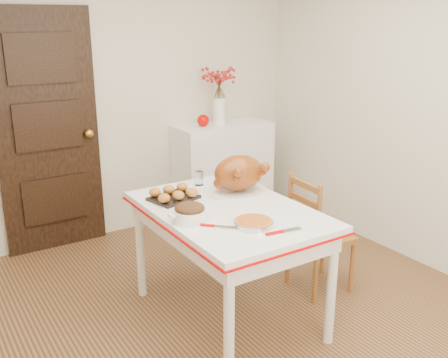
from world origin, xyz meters
TOP-DOWN VIEW (x-y plane):
  - floor at (0.00, 0.00)m, footprint 3.50×4.00m
  - wall_back at (0.00, 2.00)m, footprint 3.50×0.00m
  - wall_right at (1.75, 0.00)m, footprint 0.00×4.00m
  - door_back at (-0.70, 1.97)m, footprint 0.85×0.06m
  - sideboard at (0.93, 1.78)m, footprint 0.97×0.43m
  - kitchen_table at (-0.05, 0.18)m, footprint 0.91×1.33m
  - chair_oak at (0.75, 0.14)m, footprint 0.42×0.42m
  - berry_vase at (0.89, 1.78)m, footprint 0.28×0.28m
  - apple at (0.71, 1.78)m, footprint 0.12×0.12m
  - turkey_platter at (0.17, 0.38)m, footprint 0.51×0.46m
  - pumpkin_pie at (-0.09, -0.15)m, footprint 0.30×0.30m
  - stuffing_dish at (-0.36, 0.12)m, footprint 0.29×0.24m
  - rolls_tray at (-0.27, 0.51)m, footprint 0.34×0.29m
  - pie_server at (0.00, -0.32)m, footprint 0.24×0.09m
  - carving_knife at (-0.27, -0.07)m, footprint 0.20×0.20m
  - drinking_glass at (0.03, 0.68)m, footprint 0.07×0.07m
  - shaker_pair at (0.27, 0.72)m, footprint 0.11×0.05m

SIDE VIEW (x-z plane):
  - floor at x=0.00m, z-range 0.00..0.00m
  - kitchen_table at x=-0.05m, z-range 0.00..0.80m
  - chair_oak at x=0.75m, z-range 0.00..0.89m
  - sideboard at x=0.93m, z-range 0.00..0.97m
  - pie_server at x=0.00m, z-range 0.80..0.81m
  - carving_knife at x=-0.27m, z-range 0.80..0.81m
  - pumpkin_pie at x=-0.09m, z-range 0.80..0.84m
  - rolls_tray at x=-0.27m, z-range 0.80..0.87m
  - shaker_pair at x=0.27m, z-range 0.80..0.90m
  - drinking_glass at x=0.03m, z-range 0.80..0.90m
  - stuffing_dish at x=-0.36m, z-range 0.80..0.90m
  - turkey_platter at x=0.17m, z-range 0.80..1.06m
  - apple at x=0.71m, z-range 0.97..1.08m
  - door_back at x=-0.70m, z-range 0.00..2.06m
  - berry_vase at x=0.89m, z-range 0.97..1.50m
  - wall_back at x=0.00m, z-range 0.00..2.50m
  - wall_right at x=1.75m, z-range 0.00..2.50m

